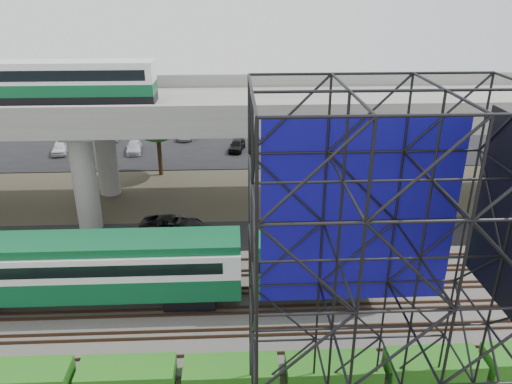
{
  "coord_description": "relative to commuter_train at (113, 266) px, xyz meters",
  "views": [
    {
      "loc": [
        1.34,
        -23.1,
        18.2
      ],
      "look_at": [
        2.7,
        6.0,
        5.65
      ],
      "focal_mm": 35.0,
      "sensor_mm": 36.0,
      "label": 1
    }
  ],
  "objects": [
    {
      "name": "commuter_train",
      "position": [
        0.0,
        0.0,
        0.0
      ],
      "size": [
        29.3,
        3.06,
        4.3
      ],
      "color": "black",
      "rests_on": "rail_tracks"
    },
    {
      "name": "harbor_water",
      "position": [
        5.77,
        54.0,
        -2.87
      ],
      "size": [
        140.0,
        40.0,
        0.03
      ],
      "primitive_type": "cube",
      "color": "#486377",
      "rests_on": "ground"
    },
    {
      "name": "hedge_strip",
      "position": [
        6.78,
        -6.3,
        -2.32
      ],
      "size": [
        34.6,
        1.8,
        1.2
      ],
      "color": "#1B5F15",
      "rests_on": "ground"
    },
    {
      "name": "parking_lot",
      "position": [
        5.77,
        32.0,
        -2.84
      ],
      "size": [
        90.0,
        18.0,
        0.08
      ],
      "primitive_type": "cube",
      "color": "black",
      "rests_on": "ground"
    },
    {
      "name": "trees",
      "position": [
        1.1,
        14.17,
        2.69
      ],
      "size": [
        40.94,
        16.94,
        7.69
      ],
      "color": "#382314",
      "rests_on": "ground"
    },
    {
      "name": "suv",
      "position": [
        2.31,
        9.24,
        -2.12
      ],
      "size": [
        5.15,
        2.89,
        1.36
      ],
      "primitive_type": "imported",
      "rotation": [
        0.0,
        0.0,
        1.44
      ],
      "color": "black",
      "rests_on": "service_road"
    },
    {
      "name": "parked_cars",
      "position": [
        5.8,
        31.63,
        -2.2
      ],
      "size": [
        38.16,
        9.51,
        1.3
      ],
      "color": "silver",
      "rests_on": "parking_lot"
    },
    {
      "name": "scaffold_tower",
      "position": [
        12.21,
        -9.98,
        4.59
      ],
      "size": [
        9.36,
        6.36,
        15.0
      ],
      "color": "black",
      "rests_on": "ground"
    },
    {
      "name": "ballast_bed",
      "position": [
        5.77,
        0.0,
        -2.78
      ],
      "size": [
        90.0,
        12.0,
        0.2
      ],
      "primitive_type": "cube",
      "color": "slate",
      "rests_on": "ground"
    },
    {
      "name": "service_road",
      "position": [
        5.77,
        8.5,
        -2.84
      ],
      "size": [
        90.0,
        5.0,
        0.08
      ],
      "primitive_type": "cube",
      "color": "black",
      "rests_on": "ground"
    },
    {
      "name": "overpass",
      "position": [
        4.99,
        14.0,
        5.33
      ],
      "size": [
        80.0,
        12.0,
        12.4
      ],
      "color": "#9E9B93",
      "rests_on": "ground"
    },
    {
      "name": "ground",
      "position": [
        5.77,
        -2.0,
        -2.88
      ],
      "size": [
        140.0,
        140.0,
        0.0
      ],
      "primitive_type": "plane",
      "color": "#474233",
      "rests_on": "ground"
    },
    {
      "name": "rail_tracks",
      "position": [
        5.77,
        -0.0,
        -2.6
      ],
      "size": [
        90.0,
        9.52,
        0.16
      ],
      "color": "#472D1E",
      "rests_on": "ballast_bed"
    }
  ]
}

